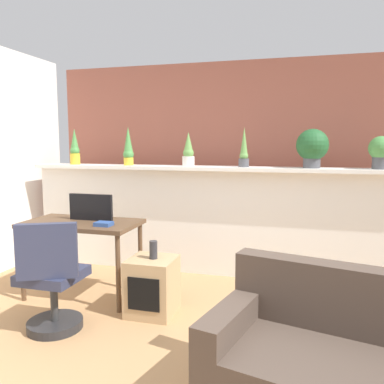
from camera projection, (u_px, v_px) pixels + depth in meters
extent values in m
plane|color=tan|center=(155.00, 368.00, 2.61)|extent=(12.00, 12.00, 0.00)
cube|color=white|center=(217.00, 222.00, 4.45)|extent=(4.47, 0.16, 1.20)
cube|color=white|center=(216.00, 168.00, 4.34)|extent=(4.47, 0.34, 0.04)
cube|color=brown|center=(227.00, 163.00, 4.95)|extent=(4.47, 0.10, 2.50)
cylinder|color=gold|center=(75.00, 159.00, 4.78)|extent=(0.12, 0.12, 0.13)
sphere|color=#4C9347|center=(75.00, 151.00, 4.76)|extent=(0.11, 0.11, 0.11)
cone|color=#4C9347|center=(74.00, 139.00, 4.74)|extent=(0.10, 0.10, 0.24)
cylinder|color=gold|center=(129.00, 161.00, 4.59)|extent=(0.11, 0.11, 0.09)
sphere|color=#4C9347|center=(128.00, 154.00, 4.58)|extent=(0.13, 0.13, 0.13)
cone|color=#4C9347|center=(128.00, 139.00, 4.55)|extent=(0.11, 0.11, 0.30)
cylinder|color=silver|center=(188.00, 161.00, 4.40)|extent=(0.14, 0.14, 0.11)
sphere|color=#669E4C|center=(188.00, 153.00, 4.39)|extent=(0.12, 0.12, 0.12)
cone|color=#669E4C|center=(188.00, 141.00, 4.37)|extent=(0.10, 0.10, 0.21)
cylinder|color=#4C4C51|center=(244.00, 163.00, 4.24)|extent=(0.11, 0.11, 0.09)
sphere|color=#669E4C|center=(244.00, 156.00, 4.23)|extent=(0.09, 0.09, 0.09)
cone|color=#669E4C|center=(244.00, 141.00, 4.21)|extent=(0.08, 0.08, 0.29)
cylinder|color=#4C4C51|center=(312.00, 162.00, 4.07)|extent=(0.18, 0.18, 0.12)
sphere|color=#235B2D|center=(312.00, 145.00, 4.05)|extent=(0.33, 0.33, 0.33)
cylinder|color=#4C4C51|center=(380.00, 163.00, 3.89)|extent=(0.15, 0.15, 0.12)
sphere|color=#4C9347|center=(381.00, 148.00, 3.87)|extent=(0.24, 0.24, 0.24)
cylinder|color=brown|center=(22.00, 264.00, 3.70)|extent=(0.04, 0.04, 0.71)
cylinder|color=brown|center=(118.00, 274.00, 3.43)|extent=(0.04, 0.04, 0.71)
cylinder|color=brown|center=(54.00, 251.00, 4.17)|extent=(0.04, 0.04, 0.71)
cylinder|color=brown|center=(140.00, 258.00, 3.91)|extent=(0.04, 0.04, 0.71)
cube|color=brown|center=(82.00, 223.00, 3.76)|extent=(1.10, 0.60, 0.04)
cube|color=black|center=(91.00, 207.00, 3.80)|extent=(0.45, 0.04, 0.26)
cylinder|color=#262628|center=(55.00, 324.00, 3.17)|extent=(0.44, 0.44, 0.07)
cylinder|color=#333333|center=(54.00, 300.00, 3.14)|extent=(0.06, 0.06, 0.34)
cube|color=#2D334C|center=(53.00, 275.00, 3.12)|extent=(0.44, 0.44, 0.08)
cube|color=#2D334C|center=(47.00, 251.00, 2.90)|extent=(0.43, 0.25, 0.42)
cube|color=tan|center=(152.00, 286.00, 3.43)|extent=(0.40, 0.40, 0.50)
cube|color=black|center=(144.00, 294.00, 3.25)|extent=(0.28, 0.04, 0.28)
cylinder|color=#2D2D33|center=(153.00, 250.00, 3.38)|extent=(0.07, 0.07, 0.16)
cube|color=#2D4C8C|center=(104.00, 224.00, 3.55)|extent=(0.15, 0.12, 0.04)
cube|color=brown|center=(368.00, 303.00, 2.20)|extent=(1.55, 0.54, 0.40)
cube|color=brown|center=(232.00, 317.00, 2.29)|extent=(0.34, 0.78, 0.16)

